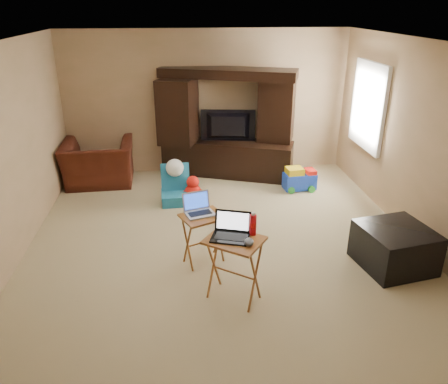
{
  "coord_description": "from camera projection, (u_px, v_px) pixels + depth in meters",
  "views": [
    {
      "loc": [
        -0.51,
        -4.98,
        2.9
      ],
      "look_at": [
        0.0,
        -0.2,
        0.8
      ],
      "focal_mm": 35.0,
      "sensor_mm": 36.0,
      "label": 1
    }
  ],
  "objects": [
    {
      "name": "mouse_left",
      "position": [
        220.0,
        216.0,
        5.0
      ],
      "size": [
        0.12,
        0.15,
        0.05
      ],
      "primitive_type": "ellipsoid",
      "rotation": [
        0.0,
        0.0,
        0.32
      ],
      "color": "white",
      "rests_on": "tray_table_left"
    },
    {
      "name": "television",
      "position": [
        228.0,
        127.0,
        7.59
      ],
      "size": [
        0.97,
        0.27,
        0.55
      ],
      "primitive_type": "imported",
      "rotation": [
        0.0,
        0.0,
        2.99
      ],
      "color": "black",
      "rests_on": "entertainment_center"
    },
    {
      "name": "entertainment_center",
      "position": [
        228.0,
        124.0,
        7.62
      ],
      "size": [
        2.37,
        1.32,
        1.89
      ],
      "primitive_type": "cube",
      "rotation": [
        0.0,
        0.0,
        -0.35
      ],
      "color": "black",
      "rests_on": "floor"
    },
    {
      "name": "wall_back",
      "position": [
        207.0,
        103.0,
        7.75
      ],
      "size": [
        5.0,
        0.0,
        5.0
      ],
      "primitive_type": "plane",
      "rotation": [
        1.57,
        0.0,
        0.0
      ],
      "color": "tan",
      "rests_on": "ground"
    },
    {
      "name": "wall_front",
      "position": [
        267.0,
        288.0,
        2.74
      ],
      "size": [
        5.0,
        0.0,
        5.0
      ],
      "primitive_type": "plane",
      "rotation": [
        -1.57,
        0.0,
        0.0
      ],
      "color": "tan",
      "rests_on": "ground"
    },
    {
      "name": "water_bottle",
      "position": [
        253.0,
        225.0,
        4.43
      ],
      "size": [
        0.07,
        0.07,
        0.22
      ],
      "primitive_type": "cylinder",
      "color": "red",
      "rests_on": "tray_table_right"
    },
    {
      "name": "wall_right",
      "position": [
        420.0,
        145.0,
        5.49
      ],
      "size": [
        0.0,
        5.5,
        5.5
      ],
      "primitive_type": "plane",
      "rotation": [
        1.57,
        0.0,
        -1.57
      ],
      "color": "tan",
      "rests_on": "ground"
    },
    {
      "name": "wall_left",
      "position": [
        6.0,
        158.0,
        5.01
      ],
      "size": [
        0.0,
        5.5,
        5.5
      ],
      "primitive_type": "plane",
      "rotation": [
        1.57,
        0.0,
        1.57
      ],
      "color": "tan",
      "rests_on": "ground"
    },
    {
      "name": "child_rocker",
      "position": [
        175.0,
        185.0,
        6.74
      ],
      "size": [
        0.47,
        0.53,
        0.6
      ],
      "primitive_type": null,
      "rotation": [
        0.0,
        0.0,
        0.05
      ],
      "color": "#1A6890",
      "rests_on": "floor"
    },
    {
      "name": "ottoman",
      "position": [
        395.0,
        247.0,
        5.14
      ],
      "size": [
        0.89,
        0.89,
        0.49
      ],
      "primitive_type": "cube",
      "rotation": [
        0.0,
        0.0,
        0.18
      ],
      "color": "black",
      "rests_on": "floor"
    },
    {
      "name": "tray_table_right",
      "position": [
        234.0,
        269.0,
        4.52
      ],
      "size": [
        0.7,
        0.68,
        0.71
      ],
      "primitive_type": "cube",
      "rotation": [
        0.0,
        0.0,
        -0.62
      ],
      "color": "#A15C27",
      "rests_on": "floor"
    },
    {
      "name": "floor",
      "position": [
        222.0,
        242.0,
        5.75
      ],
      "size": [
        5.5,
        5.5,
        0.0
      ],
      "primitive_type": "plane",
      "color": "tan",
      "rests_on": "ground"
    },
    {
      "name": "ceiling",
      "position": [
        222.0,
        42.0,
        4.75
      ],
      "size": [
        5.5,
        5.5,
        0.0
      ],
      "primitive_type": "plane",
      "rotation": [
        3.14,
        0.0,
        0.0
      ],
      "color": "silver",
      "rests_on": "ground"
    },
    {
      "name": "tray_table_left",
      "position": [
        203.0,
        239.0,
        5.19
      ],
      "size": [
        0.59,
        0.55,
        0.62
      ],
      "primitive_type": "cube",
      "rotation": [
        0.0,
        0.0,
        0.43
      ],
      "color": "#9D6326",
      "rests_on": "floor"
    },
    {
      "name": "laptop_left",
      "position": [
        200.0,
        205.0,
        5.04
      ],
      "size": [
        0.39,
        0.35,
        0.24
      ],
      "primitive_type": "cube",
      "rotation": [
        0.0,
        0.0,
        0.3
      ],
      "color": "#A8A8AC",
      "rests_on": "tray_table_left"
    },
    {
      "name": "laptop_right",
      "position": [
        230.0,
        228.0,
        4.34
      ],
      "size": [
        0.45,
        0.4,
        0.24
      ],
      "primitive_type": "cube",
      "rotation": [
        0.0,
        0.0,
        -0.31
      ],
      "color": "black",
      "rests_on": "tray_table_right"
    },
    {
      "name": "window_frame",
      "position": [
        368.0,
        106.0,
        6.84
      ],
      "size": [
        0.06,
        1.14,
        1.34
      ],
      "primitive_type": "cube",
      "color": "white",
      "rests_on": "ground"
    },
    {
      "name": "window_pane",
      "position": [
        369.0,
        106.0,
        6.84
      ],
      "size": [
        0.0,
        1.2,
        1.2
      ],
      "primitive_type": "plane",
      "rotation": [
        1.57,
        0.0,
        -1.57
      ],
      "color": "white",
      "rests_on": "ground"
    },
    {
      "name": "mouse_right",
      "position": [
        249.0,
        242.0,
        4.27
      ],
      "size": [
        0.11,
        0.16,
        0.06
      ],
      "primitive_type": "ellipsoid",
      "rotation": [
        0.0,
        0.0,
        -0.16
      ],
      "color": "#39393D",
      "rests_on": "tray_table_right"
    },
    {
      "name": "recliner",
      "position": [
        99.0,
        163.0,
        7.44
      ],
      "size": [
        1.19,
        1.05,
        0.75
      ],
      "primitive_type": "imported",
      "rotation": [
        0.0,
        0.0,
        3.18
      ],
      "color": "#47190F",
      "rests_on": "floor"
    },
    {
      "name": "plush_toy",
      "position": [
        193.0,
        188.0,
        6.87
      ],
      "size": [
        0.37,
        0.31,
        0.41
      ],
      "primitive_type": null,
      "color": "red",
      "rests_on": "floor"
    },
    {
      "name": "push_toy",
      "position": [
        300.0,
        178.0,
        7.26
      ],
      "size": [
        0.57,
        0.43,
        0.4
      ],
      "primitive_type": null,
      "rotation": [
        0.0,
        0.0,
        0.1
      ],
      "color": "blue",
      "rests_on": "floor"
    }
  ]
}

